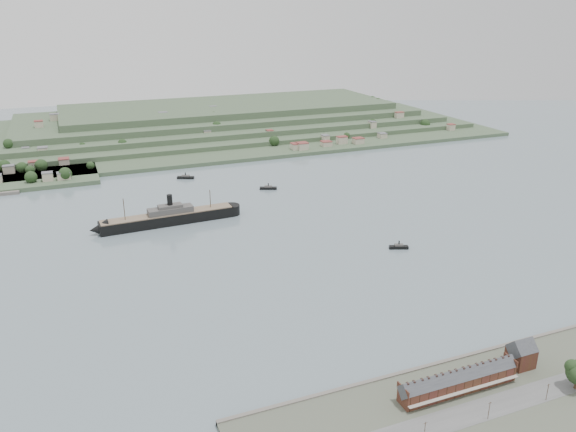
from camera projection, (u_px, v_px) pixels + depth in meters
name	position (u px, v px, depth m)	size (l,w,h in m)	color
ground	(314.00, 245.00, 388.08)	(1400.00, 1400.00, 0.00)	slate
near_shore	(507.00, 414.00, 225.42)	(220.00, 80.00, 2.60)	#4C5142
terrace_row	(458.00, 381.00, 236.16)	(55.60, 9.80, 11.07)	#4C2B1B
gabled_building	(521.00, 354.00, 252.36)	(10.40, 10.18, 14.09)	#4C2B1B
far_peninsula	(209.00, 124.00, 735.38)	(760.00, 309.00, 30.00)	#334830
steamship	(165.00, 218.00, 423.95)	(114.79, 18.54, 27.52)	black
tugboat	(399.00, 247.00, 382.23)	(13.36, 7.90, 5.84)	black
ferry_west	(186.00, 177.00, 539.22)	(16.56, 10.79, 6.06)	black
ferry_east	(268.00, 188.00, 507.54)	(15.87, 9.84, 5.78)	black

